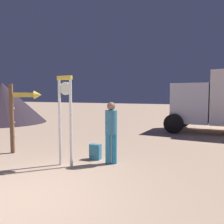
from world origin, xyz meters
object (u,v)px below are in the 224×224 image
object	(u,v)px
person_near_clock	(111,129)
backpack	(95,152)
arrow_sign	(22,107)
dome_tent	(2,103)
standing_clock	(65,113)

from	to	relation	value
person_near_clock	backpack	distance (m)	0.92
backpack	arrow_sign	bearing A→B (deg)	-173.18
dome_tent	standing_clock	bearing A→B (deg)	-32.72
arrow_sign	dome_tent	distance (m)	8.71
standing_clock	backpack	bearing A→B (deg)	63.29
person_near_clock	backpack	world-z (taller)	person_near_clock
arrow_sign	person_near_clock	size ratio (longest dim) A/B	1.32
standing_clock	arrow_sign	world-z (taller)	standing_clock
person_near_clock	standing_clock	bearing A→B (deg)	-147.57
standing_clock	dome_tent	world-z (taller)	dome_tent
backpack	dome_tent	size ratio (longest dim) A/B	0.08
standing_clock	arrow_sign	size ratio (longest dim) A/B	1.07
person_near_clock	backpack	size ratio (longest dim) A/B	3.80
arrow_sign	dome_tent	xyz separation A→B (m)	(-6.98, 5.21, -0.13)
standing_clock	dome_tent	distance (m)	10.63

